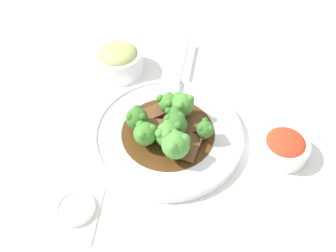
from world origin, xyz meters
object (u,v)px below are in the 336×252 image
broccoli_floret_8 (175,124)px  sauce_dish (76,208)px  broccoli_floret_6 (205,129)px  broccoli_floret_7 (182,104)px  beef_strip_3 (191,126)px  broccoli_floret_5 (175,115)px  beef_strip_2 (150,114)px  serving_spoon (176,93)px  beef_strip_1 (157,130)px  broccoli_floret_4 (145,133)px  side_bowl_kimchi (285,146)px  broccoli_floret_3 (167,134)px  broccoli_floret_0 (137,118)px  beef_strip_0 (191,147)px  main_plate (168,134)px  side_bowl_appetizer (119,59)px  broccoli_floret_2 (166,103)px

broccoli_floret_8 → sauce_dish: size_ratio=0.79×
broccoli_floret_6 → broccoli_floret_7: (0.05, 0.04, 0.01)m
broccoli_floret_7 → sauce_dish: 0.27m
beef_strip_3 → broccoli_floret_5: bearing=73.1°
beef_strip_2 → serving_spoon: (0.06, -0.05, 0.00)m
broccoli_floret_8 → beef_strip_3: bearing=-56.5°
beef_strip_1 → broccoli_floret_8: (-0.01, -0.03, 0.02)m
broccoli_floret_7 → serving_spoon: size_ratio=0.23×
broccoli_floret_4 → broccoli_floret_5: 0.07m
side_bowl_kimchi → broccoli_floret_3: bearing=89.3°
broccoli_floret_3 → broccoli_floret_4: size_ratio=1.01×
broccoli_floret_0 → side_bowl_kimchi: size_ratio=0.53×
broccoli_floret_6 → side_bowl_kimchi: size_ratio=0.43×
beef_strip_0 → sauce_dish: bearing=121.9°
main_plate → beef_strip_3: 0.05m
side_bowl_appetizer → sauce_dish: size_ratio=1.62×
main_plate → broccoli_floret_5: broccoli_floret_5 is taller
beef_strip_1 → broccoli_floret_0: bearing=75.0°
beef_strip_1 → side_bowl_appetizer: side_bowl_appetizer is taller
main_plate → beef_strip_1: size_ratio=5.61×
beef_strip_3 → broccoli_floret_3: 0.06m
beef_strip_1 → side_bowl_kimchi: side_bowl_kimchi is taller
beef_strip_3 → broccoli_floret_8: (-0.02, 0.03, 0.03)m
main_plate → broccoli_floret_0: 0.07m
broccoli_floret_0 → serving_spoon: size_ratio=0.20×
broccoli_floret_4 → broccoli_floret_7: 0.10m
beef_strip_3 → serving_spoon: (0.08, 0.03, 0.00)m
broccoli_floret_3 → side_bowl_kimchi: size_ratio=0.54×
broccoli_floret_3 → broccoli_floret_8: size_ratio=0.95×
broccoli_floret_7 → serving_spoon: 0.06m
main_plate → side_bowl_kimchi: 0.22m
broccoli_floret_0 → broccoli_floret_3: bearing=-122.3°
side_bowl_kimchi → serving_spoon: bearing=57.6°
main_plate → beef_strip_3: (0.01, -0.04, 0.01)m
main_plate → serving_spoon: bearing=-8.4°
broccoli_floret_2 → side_bowl_kimchi: (-0.08, -0.22, -0.02)m
broccoli_floret_6 → side_bowl_appetizer: size_ratio=0.37×
beef_strip_1 → beef_strip_2: beef_strip_1 is taller
beef_strip_1 → beef_strip_3: 0.07m
broccoli_floret_7 → sauce_dish: bearing=138.7°
broccoli_floret_5 → side_bowl_appetizer: bearing=36.8°
broccoli_floret_0 → broccoli_floret_7: 0.09m
broccoli_floret_3 → broccoli_floret_7: broccoli_floret_7 is taller
beef_strip_1 → serving_spoon: 0.10m
broccoli_floret_0 → beef_strip_1: bearing=-105.0°
side_bowl_appetizer → broccoli_floret_7: bearing=-136.8°
beef_strip_0 → side_bowl_appetizer: size_ratio=0.61×
beef_strip_0 → broccoli_floret_5: 0.07m
broccoli_floret_8 → broccoli_floret_2: bearing=17.9°
broccoli_floret_2 → broccoli_floret_7: size_ratio=0.85×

